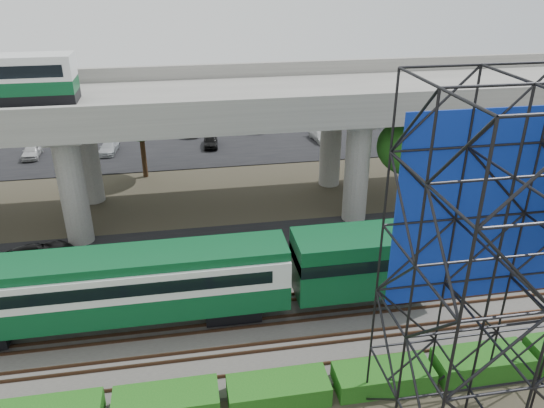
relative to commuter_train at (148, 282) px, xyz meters
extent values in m
plane|color=#474233|center=(4.80, -2.00, -2.88)|extent=(140.00, 140.00, 0.00)
cube|color=slate|center=(4.80, 0.00, -2.78)|extent=(90.00, 12.00, 0.20)
cube|color=black|center=(4.80, 8.50, -2.84)|extent=(90.00, 5.00, 0.08)
cube|color=black|center=(4.80, 32.00, -2.84)|extent=(90.00, 18.00, 0.08)
cube|color=slate|center=(4.80, 54.00, -2.87)|extent=(140.00, 40.00, 0.03)
cube|color=#472D1E|center=(4.80, -4.72, -2.60)|extent=(90.00, 0.08, 0.16)
cube|color=#472D1E|center=(4.80, -3.28, -2.60)|extent=(90.00, 0.08, 0.16)
cube|color=#472D1E|center=(4.80, -2.72, -2.60)|extent=(90.00, 0.08, 0.16)
cube|color=#472D1E|center=(4.80, -1.28, -2.60)|extent=(90.00, 0.08, 0.16)
cube|color=#472D1E|center=(4.80, -0.72, -2.60)|extent=(90.00, 0.08, 0.16)
cube|color=#472D1E|center=(4.80, 0.72, -2.60)|extent=(90.00, 0.08, 0.16)
cube|color=#472D1E|center=(4.80, 1.28, -2.60)|extent=(90.00, 0.08, 0.16)
cube|color=#472D1E|center=(4.80, 2.72, -2.60)|extent=(90.00, 0.08, 0.16)
cube|color=#472D1E|center=(4.80, 3.28, -2.60)|extent=(90.00, 0.08, 0.16)
cube|color=#472D1E|center=(4.80, 4.72, -2.60)|extent=(90.00, 0.08, 0.16)
cube|color=black|center=(4.38, 0.00, -2.07)|extent=(3.00, 2.20, 0.90)
cube|color=#0A4623|center=(-2.12, 0.00, -0.92)|extent=(19.00, 3.00, 1.40)
cube|color=silver|center=(-2.12, 0.00, 0.53)|extent=(19.00, 3.00, 1.50)
cube|color=#0A4623|center=(-2.12, 0.00, 1.53)|extent=(19.00, 2.60, 0.50)
cube|color=black|center=(-1.12, 0.00, 0.58)|extent=(15.00, 3.06, 0.70)
cube|color=#0A4623|center=(11.88, 0.00, 0.08)|extent=(8.00, 3.00, 3.40)
cube|color=#9E9B93|center=(4.80, 14.00, 5.72)|extent=(80.00, 12.00, 1.20)
cube|color=#9E9B93|center=(4.80, 8.25, 6.87)|extent=(80.00, 0.50, 1.10)
cube|color=#9E9B93|center=(4.80, 19.75, 6.87)|extent=(80.00, 0.50, 1.10)
cylinder|color=#9E9B93|center=(-5.20, 10.50, 1.12)|extent=(1.80, 1.80, 8.00)
cylinder|color=#9E9B93|center=(-5.20, 17.50, 1.12)|extent=(1.80, 1.80, 8.00)
cube|color=#9E9B93|center=(-5.20, 14.00, 4.82)|extent=(2.40, 9.00, 0.60)
cylinder|color=#9E9B93|center=(14.80, 10.50, 1.12)|extent=(1.80, 1.80, 8.00)
cylinder|color=#9E9B93|center=(14.80, 17.50, 1.12)|extent=(1.80, 1.80, 8.00)
cube|color=#9E9B93|center=(14.80, 14.00, 4.82)|extent=(2.40, 9.00, 0.60)
cylinder|color=#9E9B93|center=(32.80, 17.50, 1.12)|extent=(1.80, 1.80, 8.00)
cube|color=#0E2DA1|center=(14.24, -6.95, 6.42)|extent=(8.10, 0.08, 8.25)
cube|color=#114E12|center=(0.80, -6.30, -2.31)|extent=(4.60, 1.80, 1.15)
cube|color=#114E12|center=(5.80, -6.30, -2.37)|extent=(4.60, 1.80, 1.03)
cube|color=#114E12|center=(10.80, -6.30, -2.38)|extent=(4.60, 1.80, 1.01)
cube|color=#114E12|center=(15.80, -6.30, -2.32)|extent=(4.60, 1.80, 1.12)
cylinder|color=#382314|center=(18.80, 10.50, -0.48)|extent=(0.44, 0.44, 4.80)
ellipsoid|color=#114E12|center=(18.80, 10.50, 2.72)|extent=(4.94, 4.94, 4.18)
cylinder|color=#382314|center=(-1.20, 22.00, -0.48)|extent=(0.44, 0.44, 4.80)
ellipsoid|color=#114E12|center=(-1.20, 22.00, 2.72)|extent=(4.94, 4.94, 4.18)
imported|color=black|center=(-7.62, 7.57, -2.10)|extent=(5.56, 4.12, 1.40)
imported|color=silver|center=(-12.46, 29.00, -2.16)|extent=(1.53, 3.77, 1.28)
imported|color=#A1A4A8|center=(-8.15, 34.00, -2.21)|extent=(1.98, 3.79, 1.19)
imported|color=#B1B5BA|center=(-5.08, 29.00, -2.24)|extent=(2.06, 4.07, 1.13)
imported|color=silver|center=(3.32, 34.00, -2.14)|extent=(2.26, 4.76, 1.31)
imported|color=black|center=(5.21, 29.00, -2.19)|extent=(1.68, 3.66, 1.22)
imported|color=#A6A9AE|center=(10.83, 34.00, -2.15)|extent=(1.92, 4.13, 1.31)
imported|color=silver|center=(17.02, 29.00, -2.23)|extent=(2.12, 4.10, 1.14)
imported|color=#A5A7AD|center=(23.44, 34.00, -2.19)|extent=(2.95, 4.71, 1.21)
camera|label=1|loc=(2.38, -24.05, 15.63)|focal=35.00mm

